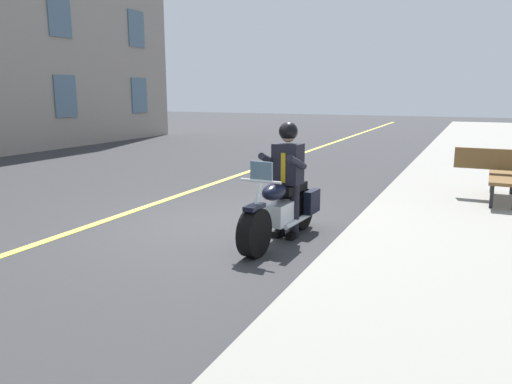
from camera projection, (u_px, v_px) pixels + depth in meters
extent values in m
plane|color=#333335|center=(224.00, 226.00, 8.05)|extent=(80.00, 80.00, 0.00)
cube|color=#E5DB4C|center=(126.00, 213.00, 8.86)|extent=(60.00, 0.16, 0.01)
cylinder|color=black|center=(254.00, 233.00, 6.51)|extent=(0.67, 0.24, 0.66)
cylinder|color=black|center=(300.00, 209.00, 7.84)|extent=(0.67, 0.24, 0.66)
cube|color=silver|center=(280.00, 213.00, 7.18)|extent=(0.58, 0.32, 0.32)
ellipsoid|color=black|center=(274.00, 192.00, 6.93)|extent=(0.58, 0.32, 0.24)
cube|color=black|center=(290.00, 188.00, 7.42)|extent=(0.72, 0.32, 0.12)
cube|color=black|center=(312.00, 202.00, 7.67)|extent=(0.41, 0.15, 0.36)
cube|color=black|center=(287.00, 199.00, 7.87)|extent=(0.41, 0.15, 0.36)
cylinder|color=silver|center=(255.00, 213.00, 6.47)|extent=(0.35, 0.07, 0.76)
cylinder|color=silver|center=(261.00, 181.00, 6.53)|extent=(0.07, 0.60, 0.04)
cube|color=black|center=(254.00, 207.00, 6.44)|extent=(0.37, 0.18, 0.06)
cylinder|color=silver|center=(298.00, 220.00, 7.40)|extent=(0.90, 0.14, 0.08)
cube|color=slate|center=(261.00, 172.00, 6.52)|extent=(0.06, 0.32, 0.28)
cylinder|color=black|center=(295.00, 211.00, 7.34)|extent=(0.14, 0.14, 0.84)
cube|color=black|center=(293.00, 235.00, 7.36)|extent=(0.27, 0.13, 0.10)
cylinder|color=black|center=(280.00, 209.00, 7.45)|extent=(0.14, 0.14, 0.84)
cube|color=black|center=(278.00, 233.00, 7.47)|extent=(0.27, 0.13, 0.10)
cube|color=black|center=(288.00, 164.00, 7.25)|extent=(0.35, 0.42, 0.60)
cube|color=#B28C14|center=(283.00, 168.00, 7.12)|extent=(0.03, 0.07, 0.44)
cylinder|color=black|center=(297.00, 162.00, 6.99)|extent=(0.56, 0.14, 0.28)
cylinder|color=black|center=(269.00, 160.00, 7.19)|extent=(0.56, 0.14, 0.28)
sphere|color=tan|center=(288.00, 135.00, 7.17)|extent=(0.22, 0.22, 0.22)
sphere|color=black|center=(288.00, 131.00, 7.16)|extent=(0.28, 0.28, 0.28)
cube|color=brown|center=(504.00, 177.00, 9.17)|extent=(1.81, 0.54, 0.06)
cube|color=brown|center=(505.00, 160.00, 9.30)|extent=(0.10, 1.80, 0.40)
cube|color=black|center=(492.00, 196.00, 8.63)|extent=(0.06, 0.06, 0.42)
cube|color=black|center=(512.00, 184.00, 9.80)|extent=(0.06, 0.06, 0.42)
cube|color=black|center=(492.00, 182.00, 9.95)|extent=(0.06, 0.06, 0.42)
cube|color=slate|center=(139.00, 95.00, 22.98)|extent=(1.10, 0.06, 1.60)
cube|color=slate|center=(66.00, 96.00, 18.91)|extent=(1.10, 0.06, 1.60)
cube|color=slate|center=(136.00, 29.00, 22.37)|extent=(1.10, 0.06, 1.60)
cube|color=slate|center=(59.00, 15.00, 18.30)|extent=(1.10, 0.06, 1.60)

